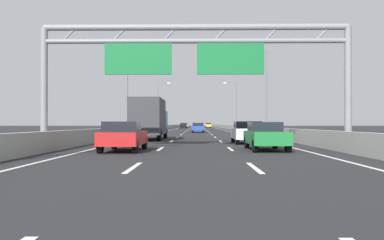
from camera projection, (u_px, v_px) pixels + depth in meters
name	position (u px, v px, depth m)	size (l,w,h in m)	color
ground_plane	(197.00, 129.00, 99.72)	(260.00, 260.00, 0.00)	#262628
lane_dash_left_1	(133.00, 167.00, 12.26)	(0.16, 3.00, 0.01)	white
lane_dash_left_2	(160.00, 149.00, 21.26)	(0.16, 3.00, 0.01)	white
lane_dash_left_3	(171.00, 141.00, 30.26)	(0.16, 3.00, 0.01)	white
lane_dash_left_4	(177.00, 137.00, 39.25)	(0.16, 3.00, 0.01)	white
lane_dash_left_5	(181.00, 135.00, 48.25)	(0.16, 3.00, 0.01)	white
lane_dash_left_6	(184.00, 133.00, 57.25)	(0.16, 3.00, 0.01)	white
lane_dash_left_7	(186.00, 132.00, 66.25)	(0.16, 3.00, 0.01)	white
lane_dash_left_8	(187.00, 131.00, 75.25)	(0.16, 3.00, 0.01)	white
lane_dash_left_9	(188.00, 130.00, 84.25)	(0.16, 3.00, 0.01)	white
lane_dash_left_10	(189.00, 129.00, 93.25)	(0.16, 3.00, 0.01)	white
lane_dash_left_11	(190.00, 129.00, 102.25)	(0.16, 3.00, 0.01)	white
lane_dash_left_12	(190.00, 128.00, 111.25)	(0.16, 3.00, 0.01)	white
lane_dash_left_13	(191.00, 128.00, 120.24)	(0.16, 3.00, 0.01)	white
lane_dash_left_14	(191.00, 128.00, 129.24)	(0.16, 3.00, 0.01)	white
lane_dash_left_15	(192.00, 127.00, 138.24)	(0.16, 3.00, 0.01)	white
lane_dash_left_16	(192.00, 127.00, 147.24)	(0.16, 3.00, 0.01)	white
lane_dash_left_17	(192.00, 127.00, 156.24)	(0.16, 3.00, 0.01)	white
lane_dash_right_1	(254.00, 168.00, 12.21)	(0.16, 3.00, 0.01)	white
lane_dash_right_2	(230.00, 149.00, 21.21)	(0.16, 3.00, 0.01)	white
lane_dash_right_3	(221.00, 141.00, 30.21)	(0.16, 3.00, 0.01)	white
lane_dash_right_4	(215.00, 137.00, 39.21)	(0.16, 3.00, 0.01)	white
lane_dash_right_5	(212.00, 135.00, 48.21)	(0.16, 3.00, 0.01)	white
lane_dash_right_6	(210.00, 133.00, 57.20)	(0.16, 3.00, 0.01)	white
lane_dash_right_7	(208.00, 132.00, 66.20)	(0.16, 3.00, 0.01)	white
lane_dash_right_8	(207.00, 131.00, 75.20)	(0.16, 3.00, 0.01)	white
lane_dash_right_9	(206.00, 130.00, 84.20)	(0.16, 3.00, 0.01)	white
lane_dash_right_10	(205.00, 129.00, 93.20)	(0.16, 3.00, 0.01)	white
lane_dash_right_11	(204.00, 129.00, 102.20)	(0.16, 3.00, 0.01)	white
lane_dash_right_12	(204.00, 128.00, 111.20)	(0.16, 3.00, 0.01)	white
lane_dash_right_13	(203.00, 128.00, 120.20)	(0.16, 3.00, 0.01)	white
lane_dash_right_14	(203.00, 128.00, 129.20)	(0.16, 3.00, 0.01)	white
lane_dash_right_15	(203.00, 127.00, 138.19)	(0.16, 3.00, 0.01)	white
lane_dash_right_16	(202.00, 127.00, 147.19)	(0.16, 3.00, 0.01)	white
lane_dash_right_17	(202.00, 127.00, 156.19)	(0.16, 3.00, 0.01)	white
edge_line_left	(172.00, 130.00, 87.79)	(0.16, 176.00, 0.01)	white
edge_line_right	(222.00, 130.00, 87.65)	(0.16, 176.00, 0.01)	white
barrier_left	(171.00, 127.00, 109.82)	(0.45, 220.00, 0.95)	#9E9E99
barrier_right	(223.00, 127.00, 109.63)	(0.45, 220.00, 0.95)	#9E9E99
sign_gantry	(193.00, 55.00, 20.90)	(15.77, 0.36, 6.36)	gray
streetlamp_left_mid	(129.00, 87.00, 45.69)	(2.58, 0.28, 9.50)	slate
streetlamp_right_mid	(264.00, 86.00, 45.49)	(2.58, 0.28, 9.50)	slate
streetlamp_left_far	(159.00, 103.00, 81.03)	(2.58, 0.28, 9.50)	slate
streetlamp_right_far	(235.00, 103.00, 80.83)	(2.58, 0.28, 9.50)	slate
white_car	(247.00, 132.00, 27.11)	(1.86, 4.21, 1.45)	silver
blue_car	(198.00, 128.00, 59.83)	(1.78, 4.38, 1.40)	#2347AD
red_car	(124.00, 136.00, 19.52)	(1.77, 4.21, 1.40)	red
black_car	(183.00, 125.00, 111.57)	(1.77, 4.54, 1.49)	black
silver_car	(185.00, 125.00, 124.09)	(1.74, 4.60, 1.45)	#A8ADB2
yellow_car	(208.00, 125.00, 131.82)	(1.81, 4.64, 1.49)	yellow
green_car	(266.00, 136.00, 20.29)	(1.71, 4.29, 1.39)	#1E7A38
box_truck	(149.00, 118.00, 32.86)	(2.31, 8.03, 3.22)	#194799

